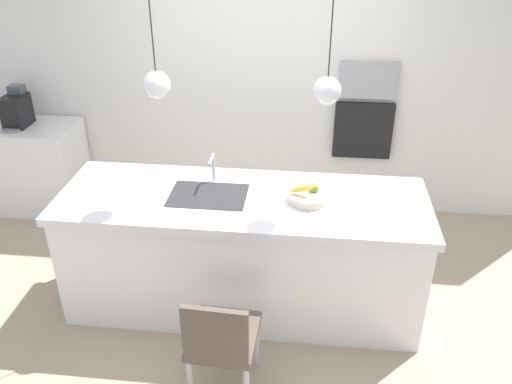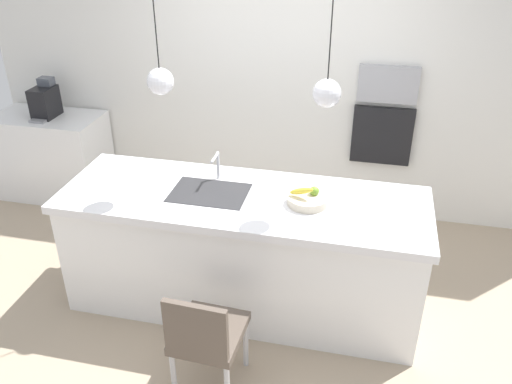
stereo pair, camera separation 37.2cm
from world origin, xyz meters
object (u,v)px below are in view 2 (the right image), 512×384
at_px(fruit_bowl, 308,199).
at_px(oven, 382,135).
at_px(microwave, 388,84).
at_px(coffee_machine, 45,101).
at_px(chair_near, 206,335).

relative_size(fruit_bowl, oven, 0.51).
distance_m(microwave, oven, 0.50).
bearing_deg(coffee_machine, fruit_bowl, -24.20).
bearing_deg(fruit_bowl, chair_near, -117.70).
bearing_deg(oven, microwave, 0.00).
xyz_separation_m(fruit_bowl, oven, (0.49, 1.58, -0.12)).
height_order(fruit_bowl, microwave, microwave).
distance_m(coffee_machine, chair_near, 3.28).
height_order(microwave, chair_near, microwave).
bearing_deg(fruit_bowl, oven, 72.57).
bearing_deg(chair_near, coffee_machine, 137.04).
bearing_deg(microwave, fruit_bowl, -107.43).
relative_size(coffee_machine, oven, 0.68).
relative_size(oven, chair_near, 0.67).
distance_m(fruit_bowl, chair_near, 1.16).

